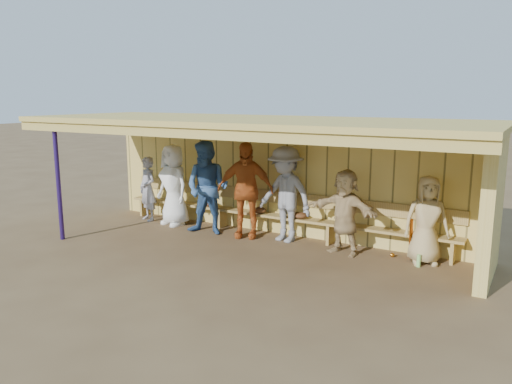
# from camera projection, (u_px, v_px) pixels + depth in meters

# --- Properties ---
(ground) EXTENTS (90.00, 90.00, 0.00)m
(ground) POSITION_uv_depth(u_px,v_px,m) (247.00, 248.00, 9.69)
(ground) COLOR brown
(ground) RESTS_ON ground
(player_a) EXTENTS (0.64, 0.53, 1.51)m
(player_a) POSITION_uv_depth(u_px,v_px,m) (148.00, 189.00, 11.72)
(player_a) COLOR #94929A
(player_a) RESTS_ON ground
(player_b) EXTENTS (1.01, 0.78, 1.84)m
(player_b) POSITION_uv_depth(u_px,v_px,m) (173.00, 185.00, 11.29)
(player_b) COLOR white
(player_b) RESTS_ON ground
(player_c) EXTENTS (1.08, 0.91, 1.99)m
(player_c) POSITION_uv_depth(u_px,v_px,m) (207.00, 188.00, 10.53)
(player_c) COLOR #345B90
(player_c) RESTS_ON ground
(player_d) EXTENTS (1.26, 0.87, 1.99)m
(player_d) POSITION_uv_depth(u_px,v_px,m) (245.00, 190.00, 10.29)
(player_d) COLOR #B7531D
(player_d) RESTS_ON ground
(player_e) EXTENTS (1.37, 0.95, 1.93)m
(player_e) POSITION_uv_depth(u_px,v_px,m) (285.00, 194.00, 9.99)
(player_e) COLOR gray
(player_e) RESTS_ON ground
(player_f) EXTENTS (1.55, 0.80, 1.60)m
(player_f) POSITION_uv_depth(u_px,v_px,m) (345.00, 212.00, 9.21)
(player_f) COLOR tan
(player_f) RESTS_ON ground
(player_h) EXTENTS (0.90, 0.77, 1.57)m
(player_h) POSITION_uv_depth(u_px,v_px,m) (427.00, 220.00, 8.66)
(player_h) COLOR tan
(player_h) RESTS_ON ground
(dugout_structure) EXTENTS (8.80, 3.20, 2.50)m
(dugout_structure) POSITION_uv_depth(u_px,v_px,m) (282.00, 159.00, 9.76)
(dugout_structure) COLOR #DEC15F
(dugout_structure) RESTS_ON ground
(bench) EXTENTS (7.60, 0.34, 0.93)m
(bench) POSITION_uv_depth(u_px,v_px,m) (274.00, 210.00, 10.53)
(bench) COLOR tan
(bench) RESTS_ON ground
(dugout_equipment) EXTENTS (4.90, 0.62, 0.80)m
(dugout_equipment) POSITION_uv_depth(u_px,v_px,m) (277.00, 214.00, 10.37)
(dugout_equipment) COLOR #CA5F17
(dugout_equipment) RESTS_ON ground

